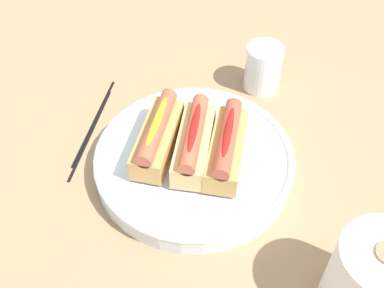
{
  "coord_description": "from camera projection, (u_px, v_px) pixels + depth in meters",
  "views": [
    {
      "loc": [
        0.44,
        0.24,
        0.61
      ],
      "look_at": [
        0.01,
        -0.0,
        0.06
      ],
      "focal_mm": 44.67,
      "sensor_mm": 36.0,
      "label": 1
    }
  ],
  "objects": [
    {
      "name": "paper_towel_roll",
      "position": [
        372.0,
        280.0,
        0.59
      ],
      "size": [
        0.11,
        0.11,
        0.13
      ],
      "color": "white",
      "rests_on": "ground_plane"
    },
    {
      "name": "hotdog_front",
      "position": [
        158.0,
        135.0,
        0.75
      ],
      "size": [
        0.16,
        0.09,
        0.06
      ],
      "color": "tan",
      "rests_on": "serving_bowl"
    },
    {
      "name": "chopstick_near",
      "position": [
        91.0,
        133.0,
        0.84
      ],
      "size": [
        0.21,
        0.07,
        0.01
      ],
      "primitive_type": "cylinder",
      "rotation": [
        0.0,
        1.57,
        0.32
      ],
      "color": "black",
      "rests_on": "ground_plane"
    },
    {
      "name": "hotdog_side",
      "position": [
        227.0,
        146.0,
        0.73
      ],
      "size": [
        0.16,
        0.1,
        0.06
      ],
      "color": "tan",
      "rests_on": "serving_bowl"
    },
    {
      "name": "ground_plane",
      "position": [
        196.0,
        165.0,
        0.79
      ],
      "size": [
        2.4,
        2.4,
        0.0
      ],
      "primitive_type": "plane",
      "color": "#9E7A56"
    },
    {
      "name": "water_glass",
      "position": [
        263.0,
        70.0,
        0.9
      ],
      "size": [
        0.07,
        0.07,
        0.09
      ],
      "color": "white",
      "rests_on": "ground_plane"
    },
    {
      "name": "serving_bowl",
      "position": [
        192.0,
        159.0,
        0.77
      ],
      "size": [
        0.32,
        0.32,
        0.04
      ],
      "color": "silver",
      "rests_on": "ground_plane"
    },
    {
      "name": "hotdog_back",
      "position": [
        192.0,
        141.0,
        0.74
      ],
      "size": [
        0.16,
        0.1,
        0.06
      ],
      "color": "#DBB270",
      "rests_on": "serving_bowl"
    },
    {
      "name": "chopstick_far",
      "position": [
        95.0,
        120.0,
        0.86
      ],
      "size": [
        0.21,
        0.07,
        0.01
      ],
      "primitive_type": "cylinder",
      "rotation": [
        0.0,
        1.57,
        0.31
      ],
      "color": "black",
      "rests_on": "ground_plane"
    }
  ]
}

